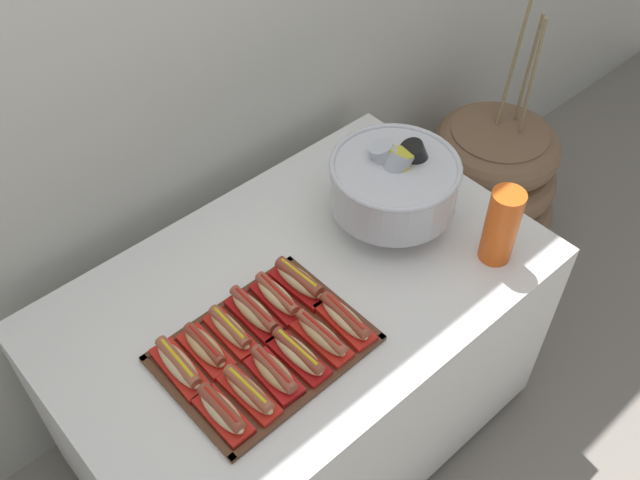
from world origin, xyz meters
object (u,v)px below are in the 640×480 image
object	(u,v)px
buffet_table	(301,362)
hot_dog_8	(230,330)
hot_dog_7	(205,348)
serving_tray	(264,349)
hot_dog_5	(344,320)
punch_bowl	(394,182)
hot_dog_10	(277,297)
floor_vase	(486,192)
hot_dog_1	(249,392)
hot_dog_0	(222,411)
hot_dog_3	(298,354)
cup_stack	(501,226)
hot_dog_9	(254,312)
hot_dog_2	(274,372)
hot_dog_11	(299,281)
hot_dog_6	(179,365)
hot_dog_4	(322,336)

from	to	relation	value
buffet_table	hot_dog_8	size ratio (longest dim) A/B	8.10
buffet_table	hot_dog_7	size ratio (longest dim) A/B	8.29
serving_tray	hot_dog_5	distance (m)	0.21
hot_dog_7	punch_bowl	distance (m)	0.67
hot_dog_10	hot_dog_5	bearing A→B (deg)	-64.54
buffet_table	floor_vase	xyz separation A→B (m)	(1.10, 0.17, -0.11)
hot_dog_1	hot_dog_10	size ratio (longest dim) A/B	1.05
hot_dog_0	hot_dog_7	size ratio (longest dim) A/B	0.99
hot_dog_3	cup_stack	bearing A→B (deg)	-8.54
floor_vase	cup_stack	bearing A→B (deg)	-145.16
hot_dog_5	hot_dog_0	bearing A→B (deg)	-178.98
hot_dog_9	hot_dog_3	bearing A→B (deg)	-88.98
hot_dog_0	hot_dog_2	distance (m)	0.15
hot_dog_0	hot_dog_11	bearing A→B (deg)	24.76
hot_dog_1	hot_dog_6	xyz separation A→B (m)	(-0.08, 0.16, 0.00)
hot_dog_9	hot_dog_11	size ratio (longest dim) A/B	1.00
hot_dog_1	hot_dog_5	distance (m)	0.30
floor_vase	hot_dog_3	xyz separation A→B (m)	(-1.25, -0.35, 0.50)
hot_dog_2	hot_dog_0	bearing A→B (deg)	-178.98
hot_dog_2	cup_stack	bearing A→B (deg)	-7.53
hot_dog_3	hot_dog_0	bearing A→B (deg)	-178.98
hot_dog_0	hot_dog_10	distance (m)	0.34
hot_dog_0	hot_dog_11	distance (m)	0.41
buffet_table	hot_dog_2	distance (m)	0.48
floor_vase	hot_dog_1	size ratio (longest dim) A/B	6.26
hot_dog_4	punch_bowl	distance (m)	0.48
floor_vase	serving_tray	xyz separation A→B (m)	(-1.29, -0.27, 0.47)
serving_tray	hot_dog_0	distance (m)	0.21
hot_dog_0	cup_stack	world-z (taller)	cup_stack
hot_dog_9	hot_dog_5	bearing A→B (deg)	-46.71
floor_vase	hot_dog_0	distance (m)	1.60
hot_dog_5	hot_dog_7	size ratio (longest dim) A/B	1.12
hot_dog_7	hot_dog_1	bearing A→B (deg)	-88.98
buffet_table	hot_dog_11	size ratio (longest dim) A/B	7.56
hot_dog_1	hot_dog_5	size ratio (longest dim) A/B	0.97
hot_dog_3	buffet_table	bearing A→B (deg)	49.27
hot_dog_9	hot_dog_10	world-z (taller)	hot_dog_9
hot_dog_3	hot_dog_5	distance (m)	0.15
hot_dog_8	hot_dog_11	size ratio (longest dim) A/B	0.93
hot_dog_1	hot_dog_3	bearing A→B (deg)	1.02
buffet_table	hot_dog_8	xyz separation A→B (m)	(-0.23, -0.01, 0.39)
hot_dog_8	hot_dog_4	bearing A→B (deg)	-46.71
hot_dog_4	hot_dog_3	bearing A→B (deg)	-178.98
hot_dog_2	punch_bowl	distance (m)	0.62
serving_tray	cup_stack	distance (m)	0.69
hot_dog_1	hot_dog_3	world-z (taller)	same
hot_dog_6	hot_dog_10	world-z (taller)	hot_dog_6
buffet_table	hot_dog_1	world-z (taller)	hot_dog_1
hot_dog_3	hot_dog_4	bearing A→B (deg)	1.02
hot_dog_4	hot_dog_9	size ratio (longest dim) A/B	0.99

